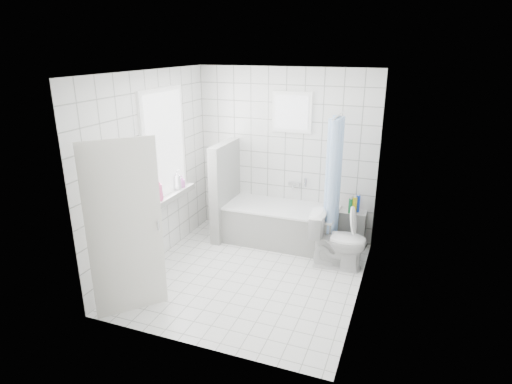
% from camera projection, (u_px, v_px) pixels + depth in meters
% --- Properties ---
extents(ground, '(3.00, 3.00, 0.00)m').
position_uv_depth(ground, '(250.00, 275.00, 5.67)').
color(ground, white).
rests_on(ground, ground).
extents(ceiling, '(3.00, 3.00, 0.00)m').
position_uv_depth(ceiling, '(249.00, 72.00, 4.82)').
color(ceiling, white).
rests_on(ceiling, ground).
extents(wall_back, '(2.80, 0.02, 2.60)m').
position_uv_depth(wall_back, '(285.00, 154.00, 6.57)').
color(wall_back, white).
rests_on(wall_back, ground).
extents(wall_front, '(2.80, 0.02, 2.60)m').
position_uv_depth(wall_front, '(190.00, 229.00, 3.92)').
color(wall_front, white).
rests_on(wall_front, ground).
extents(wall_left, '(0.02, 3.00, 2.60)m').
position_uv_depth(wall_left, '(152.00, 171.00, 5.71)').
color(wall_left, white).
rests_on(wall_left, ground).
extents(wall_right, '(0.02, 3.00, 2.60)m').
position_uv_depth(wall_right, '(366.00, 195.00, 4.78)').
color(wall_right, white).
rests_on(wall_right, ground).
extents(window_left, '(0.01, 0.90, 1.40)m').
position_uv_depth(window_left, '(165.00, 144.00, 5.86)').
color(window_left, white).
rests_on(window_left, wall_left).
extents(window_back, '(0.50, 0.01, 0.50)m').
position_uv_depth(window_back, '(292.00, 112.00, 6.29)').
color(window_back, white).
rests_on(window_back, wall_back).
extents(window_sill, '(0.18, 1.02, 0.08)m').
position_uv_depth(window_sill, '(172.00, 195.00, 6.09)').
color(window_sill, white).
rests_on(window_sill, wall_left).
extents(door, '(0.56, 0.62, 2.00)m').
position_uv_depth(door, '(125.00, 230.00, 4.62)').
color(door, silver).
rests_on(door, ground).
extents(bathtub, '(1.68, 0.77, 0.58)m').
position_uv_depth(bathtub, '(281.00, 224.00, 6.54)').
color(bathtub, white).
rests_on(bathtub, ground).
extents(partition_wall, '(0.15, 0.85, 1.50)m').
position_uv_depth(partition_wall, '(225.00, 190.00, 6.65)').
color(partition_wall, white).
rests_on(partition_wall, ground).
extents(tiled_ledge, '(0.40, 0.24, 0.55)m').
position_uv_depth(tiled_ledge, '(352.00, 228.00, 6.43)').
color(tiled_ledge, white).
rests_on(tiled_ledge, ground).
extents(toilet, '(0.79, 0.49, 0.78)m').
position_uv_depth(toilet, '(338.00, 240.00, 5.77)').
color(toilet, white).
rests_on(toilet, ground).
extents(curtain_rod, '(0.02, 0.80, 0.02)m').
position_uv_depth(curtain_rod, '(339.00, 115.00, 5.70)').
color(curtain_rod, silver).
rests_on(curtain_rod, wall_back).
extents(shower_curtain, '(0.14, 0.48, 1.78)m').
position_uv_depth(shower_curtain, '(333.00, 182.00, 5.88)').
color(shower_curtain, '#4985D6').
rests_on(shower_curtain, curtain_rod).
extents(tub_faucet, '(0.18, 0.06, 0.06)m').
position_uv_depth(tub_faucet, '(294.00, 184.00, 6.62)').
color(tub_faucet, silver).
rests_on(tub_faucet, wall_back).
extents(sill_bottles, '(0.14, 0.75, 0.32)m').
position_uv_depth(sill_bottles, '(169.00, 185.00, 5.95)').
color(sill_bottles, '#BC5EAD').
rests_on(sill_bottles, window_sill).
extents(ledge_bottles, '(0.15, 0.16, 0.25)m').
position_uv_depth(ledge_bottles, '(354.00, 205.00, 6.27)').
color(ledge_bottles, red).
rests_on(ledge_bottles, tiled_ledge).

